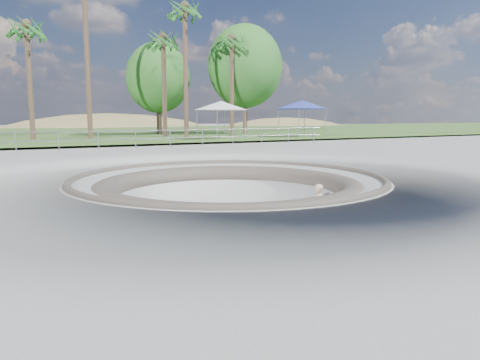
{
  "coord_description": "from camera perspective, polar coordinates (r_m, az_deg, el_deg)",
  "views": [
    {
      "loc": [
        -6.5,
        -13.75,
        2.09
      ],
      "look_at": [
        0.46,
        0.05,
        -0.1
      ],
      "focal_mm": 35.0,
      "sensor_mm": 36.0,
      "label": 1
    }
  ],
  "objects": [
    {
      "name": "canopy_white",
      "position": [
        34.88,
        -2.33,
        9.04
      ],
      "size": [
        5.33,
        5.33,
        2.75
      ],
      "color": "gray",
      "rests_on": "ground"
    },
    {
      "name": "safety_railing",
      "position": [
        26.6,
        -12.61,
        4.86
      ],
      "size": [
        25.0,
        0.06,
        1.03
      ],
      "color": "gray",
      "rests_on": "ground"
    },
    {
      "name": "canopy_blue",
      "position": [
        38.4,
        7.56,
        9.09
      ],
      "size": [
        5.72,
        5.72,
        2.9
      ],
      "color": "gray",
      "rests_on": "ground"
    },
    {
      "name": "skater",
      "position": [
        15.75,
        9.64,
        -3.41
      ],
      "size": [
        0.56,
        0.68,
        1.61
      ],
      "primitive_type": "imported",
      "rotation": [
        0.0,
        0.0,
        1.24
      ],
      "color": "#D7AE8B",
      "rests_on": "skateboard"
    },
    {
      "name": "palm_e",
      "position": [
        38.5,
        -6.76,
        19.45
      ],
      "size": [
        2.6,
        2.6,
        10.98
      ],
      "color": "brown",
      "rests_on": "ground"
    },
    {
      "name": "palm_f",
      "position": [
        41.32,
        -1.0,
        16.27
      ],
      "size": [
        2.6,
        2.6,
        9.11
      ],
      "color": "brown",
      "rests_on": "ground"
    },
    {
      "name": "skateboard",
      "position": [
        15.93,
        9.57,
        -6.32
      ],
      "size": [
        0.81,
        0.44,
        0.08
      ],
      "color": "olive",
      "rests_on": "ground"
    },
    {
      "name": "ground",
      "position": [
        15.35,
        -1.44,
        0.24
      ],
      "size": [
        180.0,
        180.0,
        0.0
      ],
      "primitive_type": "plane",
      "color": "#A6A6A1",
      "rests_on": "ground"
    },
    {
      "name": "skate_bowl",
      "position": [
        15.71,
        -1.42,
        -6.39
      ],
      "size": [
        14.0,
        14.0,
        4.1
      ],
      "color": "#A6A6A1",
      "rests_on": "ground"
    },
    {
      "name": "grass_strip",
      "position": [
        48.23,
        -19.07,
        5.41
      ],
      "size": [
        180.0,
        36.0,
        0.12
      ],
      "color": "#3B5F26",
      "rests_on": "ground"
    },
    {
      "name": "palm_d",
      "position": [
        38.92,
        -9.34,
        16.23
      ],
      "size": [
        2.6,
        2.6,
        8.78
      ],
      "color": "brown",
      "rests_on": "ground"
    },
    {
      "name": "bushy_tree_right",
      "position": [
        44.32,
        0.63,
        13.68
      ],
      "size": [
        6.98,
        6.35,
        10.07
      ],
      "color": "brown",
      "rests_on": "ground"
    },
    {
      "name": "palm_b",
      "position": [
        37.12,
        -24.57,
        16.18
      ],
      "size": [
        2.6,
        2.6,
        8.89
      ],
      "color": "brown",
      "rests_on": "ground"
    },
    {
      "name": "distant_hills",
      "position": [
        72.24,
        -18.35,
        0.42
      ],
      "size": [
        103.2,
        45.0,
        28.6
      ],
      "color": "olive",
      "rests_on": "ground"
    },
    {
      "name": "bushy_tree_mid",
      "position": [
        42.7,
        -9.94,
        12.17
      ],
      "size": [
        5.66,
        5.14,
        8.16
      ],
      "color": "brown",
      "rests_on": "ground"
    }
  ]
}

